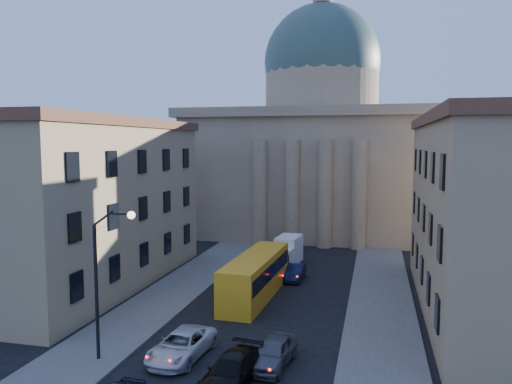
{
  "coord_description": "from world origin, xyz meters",
  "views": [
    {
      "loc": [
        7.89,
        -16.87,
        12.56
      ],
      "look_at": [
        -0.79,
        19.1,
        8.92
      ],
      "focal_mm": 35.0,
      "sensor_mm": 36.0,
      "label": 1
    }
  ],
  "objects": [
    {
      "name": "church",
      "position": [
        0.0,
        55.47,
        11.88
      ],
      "size": [
        68.02,
        28.76,
        36.6
      ],
      "color": "#866C52",
      "rests_on": "ground"
    },
    {
      "name": "sidewalk_left",
      "position": [
        -8.5,
        18.0,
        0.07
      ],
      "size": [
        5.0,
        60.0,
        0.15
      ],
      "primitive_type": "cube",
      "color": "#54524D",
      "rests_on": "ground"
    },
    {
      "name": "car_right_distant",
      "position": [
        0.85,
        27.68,
        0.7
      ],
      "size": [
        1.58,
        4.26,
        1.39
      ],
      "primitive_type": "imported",
      "rotation": [
        0.0,
        0.0,
        -0.03
      ],
      "color": "black",
      "rests_on": "ground"
    },
    {
      "name": "building_right",
      "position": [
        17.0,
        22.0,
        7.42
      ],
      "size": [
        11.6,
        26.6,
        14.7
      ],
      "color": "tan",
      "rests_on": "ground"
    },
    {
      "name": "city_bus",
      "position": [
        -1.48,
        21.96,
        1.83
      ],
      "size": [
        3.3,
        12.2,
        3.41
      ],
      "rotation": [
        0.0,
        0.0,
        -0.04
      ],
      "color": "#F5AA1B",
      "rests_on": "ground"
    },
    {
      "name": "car_left_mid",
      "position": [
        -2.95,
        9.47,
        0.76
      ],
      "size": [
        3.04,
        5.72,
        1.53
      ],
      "primitive_type": "imported",
      "rotation": [
        0.0,
        0.0,
        -0.09
      ],
      "color": "silver",
      "rests_on": "ground"
    },
    {
      "name": "car_right_far",
      "position": [
        2.48,
        9.7,
        0.79
      ],
      "size": [
        2.4,
        4.84,
        1.58
      ],
      "primitive_type": "imported",
      "rotation": [
        0.0,
        0.0,
        -0.12
      ],
      "color": "#4D4D52",
      "rests_on": "ground"
    },
    {
      "name": "building_left",
      "position": [
        -17.0,
        22.0,
        7.42
      ],
      "size": [
        11.6,
        26.6,
        14.7
      ],
      "color": "tan",
      "rests_on": "ground"
    },
    {
      "name": "box_truck",
      "position": [
        -0.79,
        32.6,
        1.4
      ],
      "size": [
        2.62,
        5.57,
        2.96
      ],
      "rotation": [
        0.0,
        0.0,
        -0.1
      ],
      "color": "white",
      "rests_on": "ground"
    },
    {
      "name": "sidewalk_right",
      "position": [
        8.5,
        18.0,
        0.07
      ],
      "size": [
        5.0,
        60.0,
        0.15
      ],
      "primitive_type": "cube",
      "color": "#54524D",
      "rests_on": "ground"
    },
    {
      "name": "car_right_mid",
      "position": [
        0.8,
        6.94,
        0.77
      ],
      "size": [
        2.76,
        5.55,
        1.55
      ],
      "primitive_type": "imported",
      "rotation": [
        0.0,
        0.0,
        -0.11
      ],
      "color": "black",
      "rests_on": "ground"
    },
    {
      "name": "street_lamp",
      "position": [
        -6.97,
        8.0,
        5.29
      ],
      "size": [
        2.62,
        0.44,
        8.83
      ],
      "color": "black",
      "rests_on": "ground"
    }
  ]
}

